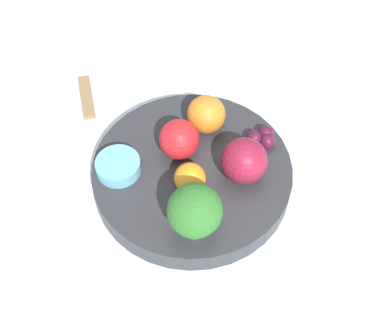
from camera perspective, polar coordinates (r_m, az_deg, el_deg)
ground_plane at (r=0.66m, az=0.00°, el=-2.98°), size 6.00×6.00×0.00m
table_surface at (r=0.65m, az=0.00°, el=-2.49°), size 1.20×1.20×0.02m
bowl at (r=0.63m, az=0.00°, el=-1.28°), size 0.23×0.23×0.03m
broccoli at (r=0.54m, az=0.30°, el=-5.22°), size 0.06×0.06×0.07m
apple_red at (r=0.60m, az=5.59°, el=0.20°), size 0.05×0.05×0.05m
apple_green at (r=0.61m, az=-1.60°, el=2.38°), size 0.05×0.05×0.05m
orange_front at (r=0.59m, az=-0.22°, el=-1.68°), size 0.04×0.04×0.04m
orange_back at (r=0.64m, az=1.54°, el=5.16°), size 0.05×0.05×0.05m
grape_cluster at (r=0.64m, az=7.53°, el=2.63°), size 0.03×0.04×0.02m
small_cup at (r=0.62m, az=-7.88°, el=-0.40°), size 0.05×0.05×0.02m
spoon at (r=0.74m, az=-11.19°, el=6.88°), size 0.08×0.04×0.01m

